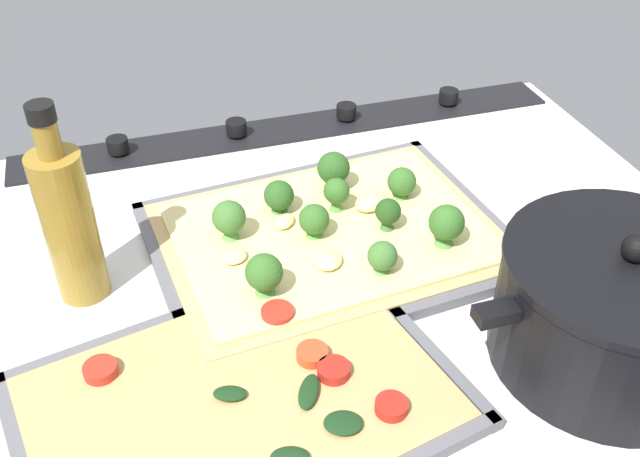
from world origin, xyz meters
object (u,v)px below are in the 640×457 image
object	(u,v)px
oil_bottle	(69,222)
cooking_pot	(616,309)
baking_tray_front	(329,242)
broccoli_pizza	(331,230)
veggie_pizza_back	(239,401)
baking_tray_back	(239,404)

from	to	relation	value
oil_bottle	cooking_pot	bearing A→B (deg)	152.76
baking_tray_front	broccoli_pizza	distance (cm)	1.62
baking_tray_front	veggie_pizza_back	bearing A→B (deg)	53.77
veggie_pizza_back	cooking_pot	size ratio (longest dim) A/B	1.35
baking_tray_front	cooking_pot	xyz separation A→B (cm)	(-18.99, 23.22, 5.37)
baking_tray_front	baking_tray_back	world-z (taller)	same
veggie_pizza_back	oil_bottle	size ratio (longest dim) A/B	1.79
baking_tray_back	cooking_pot	bearing A→B (deg)	173.32
broccoli_pizza	oil_bottle	size ratio (longest dim) A/B	1.78
baking_tray_back	oil_bottle	size ratio (longest dim) A/B	1.92
baking_tray_back	cooking_pot	xyz separation A→B (cm)	(-33.32, 3.90, 5.37)
baking_tray_front	oil_bottle	world-z (taller)	oil_bottle
baking_tray_front	baking_tray_back	bearing A→B (deg)	53.44
baking_tray_front	baking_tray_back	size ratio (longest dim) A/B	0.99
baking_tray_front	veggie_pizza_back	size ratio (longest dim) A/B	1.07
baking_tray_front	cooking_pot	bearing A→B (deg)	129.27
broccoli_pizza	veggie_pizza_back	bearing A→B (deg)	53.49
baking_tray_back	veggie_pizza_back	xyz separation A→B (cm)	(-0.03, 0.19, 0.68)
veggie_pizza_back	cooking_pot	xyz separation A→B (cm)	(-33.29, 3.71, 4.68)
cooking_pot	oil_bottle	size ratio (longest dim) A/B	1.32
veggie_pizza_back	oil_bottle	distance (cm)	24.08
veggie_pizza_back	cooking_pot	distance (cm)	33.82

